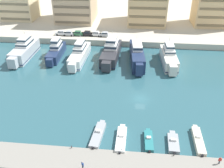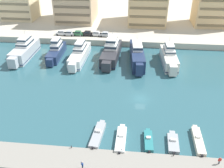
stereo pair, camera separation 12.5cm
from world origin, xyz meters
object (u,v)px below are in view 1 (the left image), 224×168
(yacht_navy_left, at_px, (56,51))
(yacht_ivory_center_right, at_px, (169,57))
(motorboat_white_left, at_px, (121,139))
(pedestrian_mid_deck, at_px, (220,160))
(motorboat_grey_far_left, at_px, (98,135))
(car_silver_center_right, at_px, (105,34))
(car_white_center, at_px, (96,33))
(yacht_charcoal_center_left, at_px, (111,51))
(motorboat_cream_center, at_px, (198,141))
(pedestrian_near_edge, at_px, (83,164))
(motorboat_teal_mid_left, at_px, (149,141))
(motorboat_grey_center_left, at_px, (173,143))
(car_black_center_left, at_px, (87,33))
(car_white_far_left, at_px, (61,33))
(yacht_white_mid_left, at_px, (80,54))
(car_silver_left, at_px, (69,33))
(yacht_navy_center, at_px, (137,55))
(yacht_silver_far_left, at_px, (24,50))
(car_green_mid_left, at_px, (78,33))

(yacht_navy_left, relative_size, yacht_ivory_center_right, 0.93)
(motorboat_white_left, bearing_deg, pedestrian_mid_deck, -14.07)
(motorboat_grey_far_left, bearing_deg, car_silver_center_right, 95.60)
(yacht_navy_left, relative_size, car_white_center, 3.85)
(yacht_charcoal_center_left, height_order, motorboat_cream_center, yacht_charcoal_center_left)
(pedestrian_near_edge, xyz_separation_m, pedestrian_mid_deck, (23.90, 3.48, -0.08))
(motorboat_teal_mid_left, xyz_separation_m, motorboat_grey_center_left, (4.82, 0.12, -0.10))
(yacht_charcoal_center_left, relative_size, yacht_ivory_center_right, 1.18)
(car_black_center_left, bearing_deg, car_white_far_left, -178.38)
(motorboat_grey_center_left, bearing_deg, motorboat_white_left, -178.97)
(yacht_white_mid_left, bearing_deg, yacht_charcoal_center_left, 13.08)
(motorboat_teal_mid_left, xyz_separation_m, car_black_center_left, (-22.10, 52.59, 2.62))
(car_silver_left, bearing_deg, car_silver_center_right, 1.44)
(motorboat_grey_far_left, xyz_separation_m, motorboat_grey_center_left, (15.04, -0.61, -0.10))
(car_white_center, xyz_separation_m, car_silver_center_right, (3.42, -0.29, 0.00))
(motorboat_grey_center_left, distance_m, car_silver_center_right, 56.04)
(motorboat_white_left, relative_size, motorboat_cream_center, 0.95)
(motorboat_white_left, xyz_separation_m, car_black_center_left, (-16.68, 52.65, 2.64))
(yacht_navy_center, relative_size, motorboat_grey_far_left, 2.41)
(yacht_white_mid_left, height_order, car_black_center_left, yacht_white_mid_left)
(car_white_center, relative_size, car_silver_center_right, 1.01)
(yacht_navy_left, height_order, car_silver_left, yacht_navy_left)
(yacht_white_mid_left, bearing_deg, yacht_ivory_center_right, -0.13)
(yacht_navy_left, relative_size, yacht_white_mid_left, 0.86)
(motorboat_grey_center_left, relative_size, car_white_center, 1.48)
(yacht_silver_far_left, xyz_separation_m, yacht_ivory_center_right, (47.32, -0.43, -0.09))
(yacht_charcoal_center_left, bearing_deg, motorboat_grey_center_left, -66.93)
(yacht_ivory_center_right, distance_m, car_white_far_left, 42.50)
(yacht_silver_far_left, height_order, car_white_center, yacht_silver_far_left)
(motorboat_grey_center_left, distance_m, pedestrian_mid_deck, 8.87)
(car_green_mid_left, bearing_deg, motorboat_grey_far_left, -73.34)
(yacht_white_mid_left, distance_m, yacht_navy_center, 18.55)
(pedestrian_mid_deck, bearing_deg, yacht_ivory_center_right, 97.41)
(motorboat_white_left, height_order, motorboat_teal_mid_left, motorboat_white_left)
(yacht_ivory_center_right, xyz_separation_m, pedestrian_near_edge, (-18.65, -43.90, -0.76))
(yacht_silver_far_left, bearing_deg, yacht_white_mid_left, -1.11)
(car_white_far_left, distance_m, car_black_center_left, 10.06)
(car_green_mid_left, height_order, pedestrian_mid_deck, car_green_mid_left)
(yacht_ivory_center_right, relative_size, pedestrian_near_edge, 10.04)
(car_black_center_left, relative_size, car_white_center, 0.99)
(motorboat_teal_mid_left, distance_m, car_green_mid_left, 58.34)
(yacht_navy_center, distance_m, car_black_center_left, 25.20)
(motorboat_grey_center_left, xyz_separation_m, pedestrian_near_edge, (-16.41, -8.11, 1.14))
(motorboat_teal_mid_left, xyz_separation_m, car_silver_left, (-29.12, 52.01, 2.62))
(motorboat_grey_far_left, height_order, motorboat_cream_center, motorboat_grey_far_left)
(motorboat_teal_mid_left, bearing_deg, motorboat_white_left, -179.34)
(yacht_white_mid_left, xyz_separation_m, pedestrian_near_edge, (9.92, -43.96, -0.58))
(motorboat_cream_center, bearing_deg, car_black_center_left, 121.71)
(motorboat_grey_center_left, xyz_separation_m, pedestrian_mid_deck, (7.49, -4.63, 1.06))
(yacht_charcoal_center_left, xyz_separation_m, car_black_center_left, (-10.66, 14.27, 0.75))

